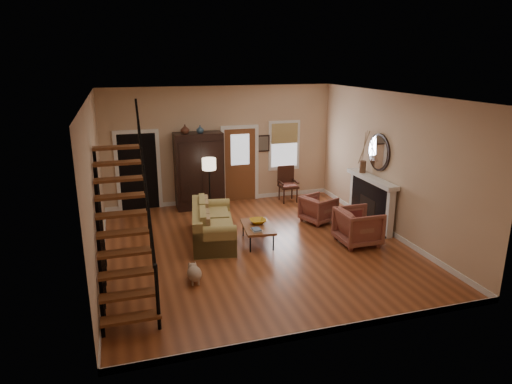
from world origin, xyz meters
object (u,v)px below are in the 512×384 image
object	(u,v)px
armoire	(199,171)
sofa	(213,224)
armchair_left	(358,227)
armchair_right	(319,209)
floor_lamp	(210,188)
side_chair	(288,184)
coffee_table	(258,234)

from	to	relation	value
armoire	sofa	world-z (taller)	armoire
armchair_left	armchair_right	distance (m)	1.59
armoire	floor_lamp	distance (m)	0.88
side_chair	armchair_right	bearing A→B (deg)	-86.32
sofa	armchair_left	distance (m)	3.28
sofa	side_chair	xyz separation A→B (m)	(2.69, 2.27, 0.12)
armchair_right	floor_lamp	bearing A→B (deg)	43.57
armchair_right	floor_lamp	xyz separation A→B (m)	(-2.55, 1.23, 0.44)
armoire	side_chair	size ratio (longest dim) A/B	2.06
armchair_left	coffee_table	bearing A→B (deg)	71.94
armoire	coffee_table	world-z (taller)	armoire
armchair_left	floor_lamp	xyz separation A→B (m)	(-2.80, 2.79, 0.37)
armchair_right	floor_lamp	size ratio (longest dim) A/B	0.48
armchair_right	side_chair	world-z (taller)	side_chair
sofa	coffee_table	xyz separation A→B (m)	(0.93, -0.46, -0.18)
sofa	armchair_left	world-z (taller)	armchair_left
coffee_table	armchair_right	distance (m)	2.08
armchair_right	side_chair	size ratio (longest dim) A/B	0.74
sofa	side_chair	distance (m)	3.52
armoire	armchair_right	distance (m)	3.44
floor_lamp	side_chair	xyz separation A→B (m)	(2.43, 0.63, -0.27)
sofa	armchair_right	size ratio (longest dim) A/B	2.79
sofa	floor_lamp	distance (m)	1.71
coffee_table	floor_lamp	distance (m)	2.28
sofa	side_chair	bearing A→B (deg)	49.36
sofa	armoire	bearing A→B (deg)	95.96
sofa	coffee_table	bearing A→B (deg)	-17.41
coffee_table	armchair_left	xyz separation A→B (m)	(2.14, -0.69, 0.20)
armoire	coffee_table	xyz separation A→B (m)	(0.78, -2.93, -0.84)
floor_lamp	side_chair	world-z (taller)	floor_lamp
sofa	armchair_right	xyz separation A→B (m)	(2.81, 0.41, -0.05)
armoire	sofa	xyz separation A→B (m)	(-0.14, -2.47, -0.66)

